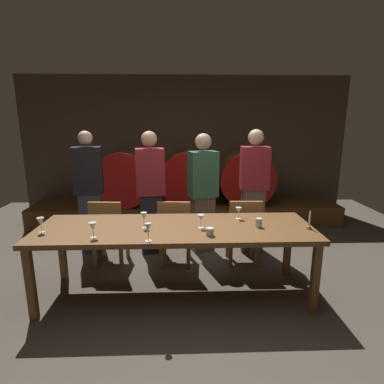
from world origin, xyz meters
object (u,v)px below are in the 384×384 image
Objects in this scene: candle_center at (309,224)px; wine_glass_right at (201,218)px; guest_far_left at (89,192)px; guest_center_right at (203,192)px; chair_center at (175,229)px; guest_far_right at (254,191)px; wine_glass_left at (93,227)px; wine_glass_center_left at (144,217)px; dining_table at (175,232)px; chair_left at (109,230)px; wine_barrel_center at (187,177)px; wine_barrel_left at (125,178)px; cup_right at (259,223)px; wine_barrel_right at (244,177)px; guest_center_left at (151,192)px; wine_glass_far_left at (41,222)px; cup_left at (210,232)px; wine_glass_center_right at (148,228)px; chair_right at (244,229)px; wine_glass_far_right at (238,211)px.

candle_center is 1.43× the size of wine_glass_right.
guest_center_right is at bearing 168.67° from guest_far_left.
chair_center is 1.24m from guest_far_right.
wine_glass_left is 0.51m from wine_glass_center_left.
dining_table is 1.14m from chair_left.
wine_barrel_center is 0.34× the size of dining_table.
wine_barrel_left is 3.42m from candle_center.
guest_center_right is 10.07× the size of wine_glass_center_left.
wine_glass_left is 1.61× the size of cup_right.
guest_far_right is at bearing 37.20° from wine_glass_left.
wine_glass_left is (-1.97, -2.71, 0.04)m from wine_barrel_right.
wine_glass_left is at bearing -126.07° from wine_barrel_right.
guest_far_right is (2.28, -0.06, 0.01)m from guest_far_left.
guest_center_left reaches higher than cup_right.
wine_glass_far_left is 1.57m from wine_glass_right.
cup_left is at bearing 0.86° from wine_glass_left.
wine_glass_center_right is at bearing -77.65° from wine_glass_center_left.
wine_glass_far_left is 1.01× the size of wine_glass_left.
cup_right is (0.88, -0.73, 0.33)m from chair_center.
chair_right reaches higher than cup_right.
guest_center_left is 1.50m from wine_glass_center_right.
wine_barrel_left is 2.61m from dining_table.
guest_far_right reaches higher than cup_right.
guest_center_right is at bearing -41.20° from chair_right.
candle_center is 2.18× the size of cup_right.
chair_center is at bearing -62.32° from wine_barrel_left.
cup_right is (1.22, -1.16, -0.06)m from guest_center_left.
guest_center_left is 22.45× the size of cup_left.
dining_table is at bearing 49.01° from guest_far_right.
wine_glass_right is at bearing -10.40° from dining_table.
guest_center_left reaches higher than wine_barrel_right.
guest_far_left reaches higher than wine_glass_left.
candle_center reaches higher than wine_glass_center_left.
wine_barrel_center is at bearing 86.01° from dining_table.
wine_glass_left is at bearing -167.29° from wine_glass_right.
guest_far_left reaches higher than wine_glass_far_left.
chair_center is 0.52× the size of guest_center_left.
chair_center is 0.88m from wine_glass_right.
wine_glass_left reaches higher than wine_glass_far_right.
candle_center is (0.29, -1.22, -0.06)m from guest_far_right.
guest_far_left is 18.42× the size of cup_right.
chair_left is at bearing 156.49° from cup_right.
dining_table is 37.42× the size of cup_left.
guest_far_right is 1.99m from wine_glass_center_right.
wine_barrel_center reaches higher than wine_glass_center_left.
guest_far_right is (2.00, -1.32, 0.05)m from wine_barrel_left.
guest_far_left is (-2.42, -1.26, 0.04)m from wine_barrel_right.
guest_far_left is 1.02× the size of guest_center_right.
dining_table is 0.49m from wine_glass_center_right.
guest_center_left is (0.51, 0.41, 0.39)m from chair_left.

